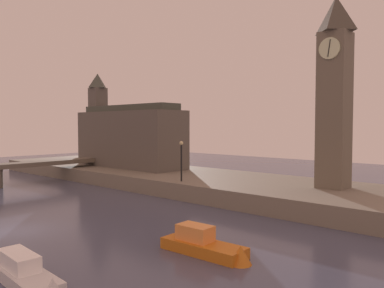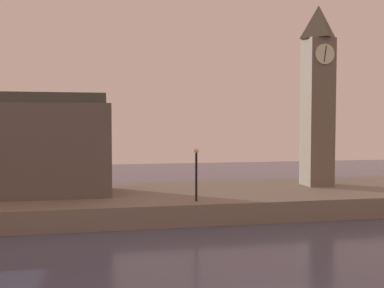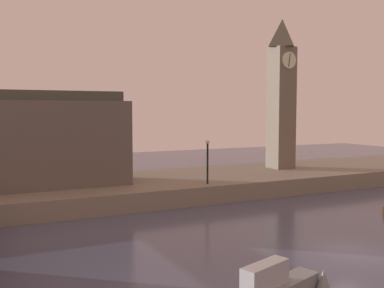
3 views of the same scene
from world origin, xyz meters
The scene contains 3 objects.
far_embankment centered at (0.00, 20.00, 0.75)m, with size 70.00×12.00×1.50m, color slate.
clock_tower centered at (11.64, 21.03, 9.59)m, with size 2.48×2.52×15.67m.
streetlamp centered at (-0.34, 15.37, 3.84)m, with size 0.36×0.36×3.73m.
Camera 2 is at (-6.24, -13.65, 6.91)m, focal length 39.95 mm.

